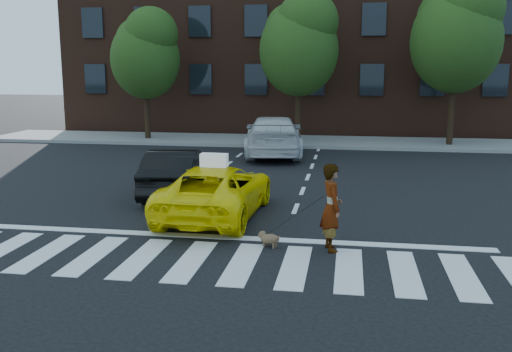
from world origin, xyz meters
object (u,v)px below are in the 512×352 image
at_px(tree_right, 457,30).
at_px(dog, 268,238).
at_px(tree_left, 146,50).
at_px(woman, 332,207).
at_px(black_sedan, 176,172).
at_px(tree_mid, 300,41).
at_px(white_suv, 273,136).
at_px(taxi, 216,191).

relative_size(tree_right, dog, 14.93).
bearing_deg(tree_right, dog, -111.31).
height_order(tree_left, woman, tree_left).
bearing_deg(dog, tree_right, 93.31).
bearing_deg(tree_left, black_sedan, -66.62).
xyz_separation_m(tree_mid, dog, (0.81, -15.88, -4.67)).
xyz_separation_m(tree_left, black_sedan, (4.97, -11.49, -3.77)).
bearing_deg(woman, dog, 72.28).
bearing_deg(white_suv, black_sedan, 69.26).
relative_size(tree_mid, taxi, 1.53).
bearing_deg(tree_right, taxi, -119.85).
bearing_deg(woman, tree_mid, -9.46).
bearing_deg(black_sedan, white_suv, -110.20).
bearing_deg(tree_mid, woman, -82.51).
height_order(white_suv, woman, woman).
height_order(tree_left, tree_right, tree_right).
height_order(white_suv, dog, white_suv).
relative_size(woman, dog, 3.47).
relative_size(tree_left, white_suv, 1.15).
bearing_deg(tree_mid, taxi, -93.44).
distance_m(tree_left, woman, 18.90).
relative_size(tree_mid, black_sedan, 1.74).
height_order(black_sedan, white_suv, white_suv).
xyz_separation_m(tree_right, woman, (-4.91, -15.90, -4.37)).
height_order(tree_left, dog, tree_left).
bearing_deg(black_sedan, woman, 129.10).
relative_size(white_suv, woman, 3.17).
xyz_separation_m(tree_left, tree_mid, (7.50, -0.00, 0.41)).
distance_m(woman, dog, 1.47).
bearing_deg(black_sedan, dog, 119.99).
height_order(black_sedan, woman, woman).
bearing_deg(white_suv, tree_mid, -109.14).
relative_size(tree_left, taxi, 1.40).
bearing_deg(dog, taxi, 150.48).
bearing_deg(dog, black_sedan, 151.87).
height_order(taxi, white_suv, white_suv).
bearing_deg(tree_left, tree_mid, -0.00).
height_order(tree_mid, woman, tree_mid).
height_order(taxi, woman, woman).
height_order(tree_left, black_sedan, tree_left).
relative_size(taxi, white_suv, 0.82).
bearing_deg(dog, woman, 23.85).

